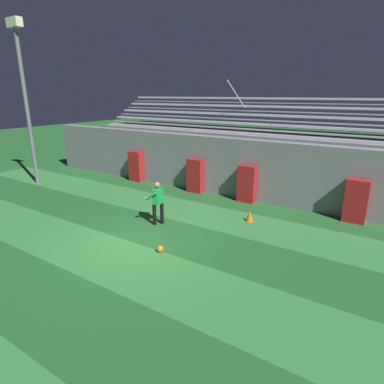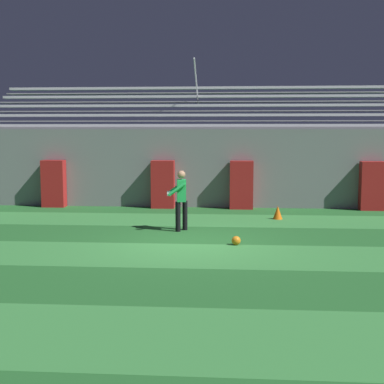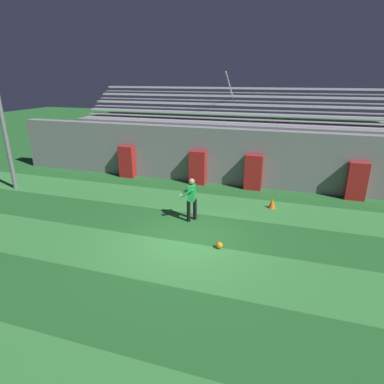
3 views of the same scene
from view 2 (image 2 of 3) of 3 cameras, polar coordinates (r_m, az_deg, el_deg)
ground_plane at (r=13.20m, az=-0.33°, el=-5.47°), size 80.00×80.00×0.00m
turf_stripe_near at (r=7.47m, az=-4.05°, el=-15.03°), size 28.00×2.36×0.01m
turf_stripe_mid at (r=11.95m, az=-0.82°, el=-6.74°), size 28.00×2.36×0.01m
turf_stripe_far at (r=16.56m, az=0.60°, el=-3.00°), size 28.00×2.36×0.01m
back_wall at (r=19.45m, az=1.16°, el=2.57°), size 24.00×0.60×2.80m
padding_pillar_gate_left at (r=19.07m, az=-3.12°, el=0.82°), size 0.82×0.44×1.70m
padding_pillar_gate_right at (r=18.92m, az=5.29°, el=0.76°), size 0.82×0.44×1.70m
padding_pillar_far_left at (r=19.97m, az=-14.53°, el=0.88°), size 0.82×0.44×1.70m
padding_pillar_far_right at (r=19.54m, az=18.65°, el=0.62°), size 0.82×0.44×1.70m
bleacher_stand at (r=21.78m, az=1.49°, el=3.27°), size 18.00×4.05×5.43m
goalkeeper at (r=14.67m, az=-1.20°, el=-0.48°), size 0.59×0.62×1.67m
soccer_ball at (r=13.00m, az=4.73°, el=-5.19°), size 0.22×0.22×0.22m
traffic_cone at (r=16.92m, az=9.13°, el=-2.17°), size 0.30×0.30×0.42m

